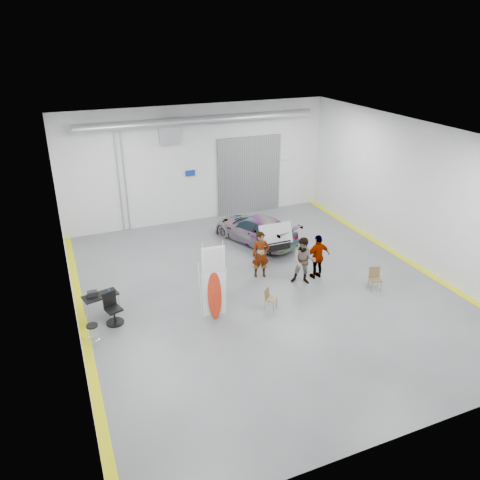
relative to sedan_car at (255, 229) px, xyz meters
name	(u,v)px	position (x,y,z in m)	size (l,w,h in m)	color
ground	(264,288)	(-1.49, -4.16, -0.65)	(16.00, 16.00, 0.00)	#5B5E62
room_shell	(248,173)	(-1.25, -1.94, 3.43)	(14.02, 16.18, 6.01)	silver
sedan_car	(255,229)	(0.00, 0.00, 0.00)	(1.83, 4.49, 1.30)	white
person_a	(261,255)	(-1.21, -3.22, 0.33)	(0.71, 0.47, 1.97)	#996E53
person_b	(304,261)	(0.13, -4.38, 0.33)	(0.96, 0.74, 1.96)	#466381
person_c	(318,257)	(0.89, -4.19, 0.29)	(1.09, 0.45, 1.89)	#955F31
surfboard_display	(215,288)	(-3.96, -5.39, 0.54)	(0.84, 0.27, 2.95)	white
folding_chair_near	(271,303)	(-1.89, -5.60, -0.40)	(0.52, 0.58, 0.79)	brown
folding_chair_far	(375,283)	(2.45, -5.93, -0.37)	(0.54, 0.56, 0.90)	brown
shop_stool	(93,335)	(-8.10, -5.35, -0.28)	(0.38, 0.38, 0.75)	black
work_table	(98,295)	(-7.68, -3.58, 0.11)	(1.31, 0.87, 0.98)	#9C9EA5
office_chair	(113,310)	(-7.30, -4.32, -0.15)	(0.63, 0.66, 1.14)	black
trunk_lid	(274,231)	(0.00, -1.99, 0.67)	(1.52, 0.92, 0.04)	silver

